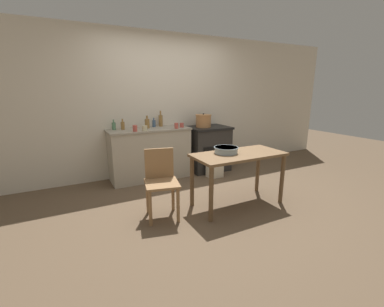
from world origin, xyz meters
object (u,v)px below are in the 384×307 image
(bottle_left, at_px, (123,125))
(bottle_center, at_px, (161,120))
(work_table, at_px, (238,161))
(stock_pot, at_px, (203,121))
(cup_far_right, at_px, (176,126))
(flour_sack, at_px, (215,168))
(bottle_center_left, at_px, (147,123))
(bottle_far_left, at_px, (114,126))
(mixing_bowl_large, at_px, (226,150))
(bottle_mid_left, at_px, (154,123))
(cup_center_right, at_px, (135,128))
(chair, at_px, (161,180))
(stove, at_px, (208,148))
(cup_mid_right, at_px, (182,125))
(cup_right, at_px, (145,128))

(bottle_left, xyz_separation_m, bottle_center, (0.71, 0.07, 0.04))
(work_table, relative_size, stock_pot, 4.16)
(bottle_center, relative_size, cup_far_right, 2.96)
(stock_pot, bearing_deg, bottle_left, 174.66)
(flour_sack, relative_size, bottle_center_left, 1.51)
(bottle_far_left, bearing_deg, bottle_center_left, -9.21)
(mixing_bowl_large, height_order, cup_far_right, cup_far_right)
(work_table, relative_size, cup_far_right, 12.99)
(bottle_mid_left, bearing_deg, mixing_bowl_large, -75.55)
(cup_center_right, height_order, cup_far_right, cup_center_right)
(chair, bearing_deg, work_table, 3.07)
(work_table, height_order, flour_sack, work_table)
(mixing_bowl_large, xyz_separation_m, cup_far_right, (-0.14, 1.31, 0.17))
(bottle_mid_left, height_order, bottle_center, bottle_center)
(stove, distance_m, cup_mid_right, 0.79)
(cup_center_right, bearing_deg, bottle_left, 113.94)
(bottle_far_left, bearing_deg, bottle_mid_left, 0.52)
(cup_center_right, xyz_separation_m, cup_mid_right, (0.86, 0.07, -0.01))
(stove, bearing_deg, cup_center_right, -173.97)
(bottle_center_left, bearing_deg, mixing_bowl_large, -69.55)
(bottle_mid_left, height_order, cup_mid_right, bottle_mid_left)
(bottle_center_left, xyz_separation_m, bottle_center, (0.29, 0.12, 0.02))
(stove, relative_size, bottle_left, 4.75)
(stove, relative_size, mixing_bowl_large, 2.65)
(stove, distance_m, stock_pot, 0.56)
(mixing_bowl_large, relative_size, cup_far_right, 3.37)
(bottle_far_left, bearing_deg, cup_right, -38.86)
(chair, height_order, bottle_center, bottle_center)
(bottle_mid_left, bearing_deg, chair, -106.78)
(bottle_far_left, xyz_separation_m, bottle_mid_left, (0.71, 0.01, -0.00))
(bottle_center, height_order, cup_far_right, bottle_center)
(bottle_far_left, distance_m, cup_right, 0.55)
(mixing_bowl_large, bearing_deg, cup_center_right, 123.25)
(cup_center_right, relative_size, cup_right, 1.19)
(bottle_center_left, height_order, cup_mid_right, bottle_center_left)
(bottle_mid_left, relative_size, bottle_center_left, 0.75)
(mixing_bowl_large, xyz_separation_m, cup_center_right, (-0.87, 1.32, 0.17))
(work_table, xyz_separation_m, stock_pot, (0.35, 1.56, 0.36))
(chair, height_order, mixing_bowl_large, chair)
(cup_center_right, bearing_deg, stock_pot, 6.37)
(stove, relative_size, bottle_center_left, 3.86)
(bottle_mid_left, bearing_deg, cup_right, -128.73)
(work_table, relative_size, bottle_far_left, 7.33)
(bottle_left, bearing_deg, flour_sack, -21.94)
(chair, relative_size, cup_right, 9.92)
(work_table, height_order, mixing_bowl_large, mixing_bowl_large)
(work_table, bearing_deg, bottle_center, 103.80)
(bottle_mid_left, bearing_deg, bottle_center, 9.67)
(stock_pot, distance_m, cup_center_right, 1.37)
(stove, height_order, cup_mid_right, cup_mid_right)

